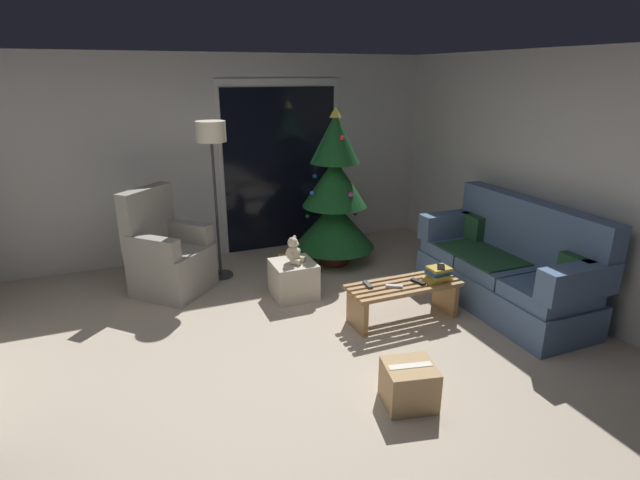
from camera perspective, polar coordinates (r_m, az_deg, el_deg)
name	(u,v)px	position (r m, az deg, el deg)	size (l,w,h in m)	color
ground_plane	(307,373)	(4.03, -1.53, -15.32)	(7.00, 7.00, 0.00)	#B2A38E
wall_back	(220,158)	(6.37, -11.64, 9.40)	(5.72, 0.12, 2.50)	beige
wall_right	(595,189)	(5.19, 29.43, 5.21)	(0.12, 6.00, 2.50)	beige
patio_door_frame	(280,166)	(6.51, -4.67, 8.58)	(1.60, 0.02, 2.20)	silver
patio_door_glass	(281,170)	(6.50, -4.61, 8.12)	(1.50, 0.02, 2.10)	black
couch	(507,268)	(5.28, 21.05, -3.08)	(0.79, 1.94, 1.08)	slate
coffee_table	(403,295)	(4.76, 9.72, -6.41)	(1.10, 0.40, 0.38)	#9E7547
remote_black	(418,282)	(4.74, 11.39, -4.80)	(0.04, 0.16, 0.02)	black
remote_graphite	(368,285)	(4.61, 5.61, -5.22)	(0.04, 0.16, 0.02)	#333338
remote_silver	(394,286)	(4.61, 8.67, -5.36)	(0.04, 0.16, 0.02)	#ADADB2
book_stack	(438,274)	(4.82, 13.66, -3.89)	(0.26, 0.19, 0.13)	#B79333
cell_phone	(441,267)	(4.80, 13.96, -3.07)	(0.07, 0.14, 0.01)	black
christmas_tree	(335,197)	(5.90, 1.72, 5.03)	(0.99, 0.99, 1.90)	#4C1E19
armchair	(168,256)	(5.49, -17.38, -1.81)	(0.97, 0.97, 1.13)	gray
floor_lamp	(212,147)	(5.47, -12.52, 10.53)	(0.32, 0.32, 1.78)	#2D2D30
ottoman	(294,279)	(5.19, -3.12, -4.61)	(0.44, 0.44, 0.39)	beige
teddy_bear_cream	(294,252)	(5.07, -3.07, -1.37)	(0.21, 0.22, 0.29)	beige
teddy_bear_honey_by_tree	(283,266)	(5.74, -4.31, -3.07)	(0.20, 0.20, 0.29)	tan
cardboard_box_taped_mid_floor	(409,385)	(3.69, 10.36, -16.29)	(0.42, 0.40, 0.32)	tan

